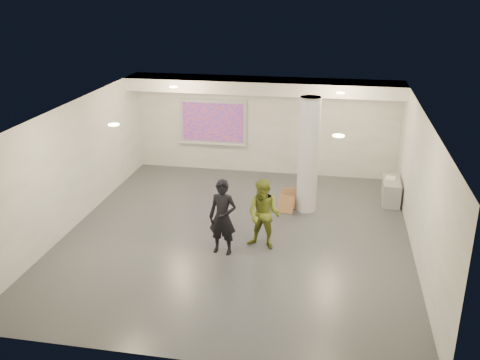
% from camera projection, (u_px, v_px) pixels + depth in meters
% --- Properties ---
extents(floor, '(8.00, 9.00, 0.01)m').
position_uv_depth(floor, '(237.00, 235.00, 12.65)').
color(floor, '#3C3F44').
rests_on(floor, ground).
extents(ceiling, '(8.00, 9.00, 0.01)m').
position_uv_depth(ceiling, '(237.00, 111.00, 11.59)').
color(ceiling, silver).
rests_on(ceiling, floor).
extents(wall_back, '(8.00, 0.01, 3.00)m').
position_uv_depth(wall_back, '(264.00, 126.00, 16.26)').
color(wall_back, beige).
rests_on(wall_back, floor).
extents(wall_front, '(8.00, 0.01, 3.00)m').
position_uv_depth(wall_front, '(180.00, 278.00, 7.98)').
color(wall_front, beige).
rests_on(wall_front, floor).
extents(wall_left, '(0.01, 9.00, 3.00)m').
position_uv_depth(wall_left, '(73.00, 165.00, 12.80)').
color(wall_left, beige).
rests_on(wall_left, floor).
extents(wall_right, '(0.01, 9.00, 3.00)m').
position_uv_depth(wall_right, '(420.00, 188.00, 11.44)').
color(wall_right, beige).
rests_on(wall_right, floor).
extents(soffit_band, '(8.00, 1.10, 0.36)m').
position_uv_depth(soffit_band, '(263.00, 86.00, 15.29)').
color(soffit_band, white).
rests_on(soffit_band, ceiling).
extents(downlight_nw, '(0.22, 0.22, 0.02)m').
position_uv_depth(downlight_nw, '(173.00, 87.00, 14.27)').
color(downlight_nw, '#FDE497').
rests_on(downlight_nw, ceiling).
extents(downlight_ne, '(0.22, 0.22, 0.02)m').
position_uv_depth(downlight_ne, '(340.00, 93.00, 13.52)').
color(downlight_ne, '#FDE497').
rests_on(downlight_ne, ceiling).
extents(downlight_sw, '(0.22, 0.22, 0.02)m').
position_uv_depth(downlight_sw, '(114.00, 125.00, 10.59)').
color(downlight_sw, '#FDE497').
rests_on(downlight_sw, ceiling).
extents(downlight_se, '(0.22, 0.22, 0.02)m').
position_uv_depth(downlight_se, '(339.00, 136.00, 9.84)').
color(downlight_se, '#FDE497').
rests_on(downlight_se, ceiling).
extents(column, '(0.52, 0.52, 3.00)m').
position_uv_depth(column, '(308.00, 155.00, 13.52)').
color(column, silver).
rests_on(column, floor).
extents(projection_screen, '(2.10, 0.13, 1.42)m').
position_uv_depth(projection_screen, '(213.00, 123.00, 16.48)').
color(projection_screen, silver).
rests_on(projection_screen, wall_back).
extents(credenza, '(0.48, 1.10, 0.64)m').
position_uv_depth(credenza, '(391.00, 191.00, 14.43)').
color(credenza, gray).
rests_on(credenza, floor).
extents(papers_stack, '(0.30, 0.36, 0.02)m').
position_uv_depth(papers_stack, '(390.00, 178.00, 14.44)').
color(papers_stack, white).
rests_on(papers_stack, credenza).
extents(cardboard_back, '(0.55, 0.36, 0.58)m').
position_uv_depth(cardboard_back, '(291.00, 198.00, 14.01)').
color(cardboard_back, '#976942').
rests_on(cardboard_back, floor).
extents(cardboard_front, '(0.46, 0.30, 0.46)m').
position_uv_depth(cardboard_front, '(286.00, 204.00, 13.80)').
color(cardboard_front, '#976942').
rests_on(cardboard_front, floor).
extents(woman, '(0.67, 0.48, 1.70)m').
position_uv_depth(woman, '(223.00, 217.00, 11.57)').
color(woman, black).
rests_on(woman, floor).
extents(man, '(0.89, 0.76, 1.61)m').
position_uv_depth(man, '(264.00, 215.00, 11.81)').
color(man, olive).
rests_on(man, floor).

